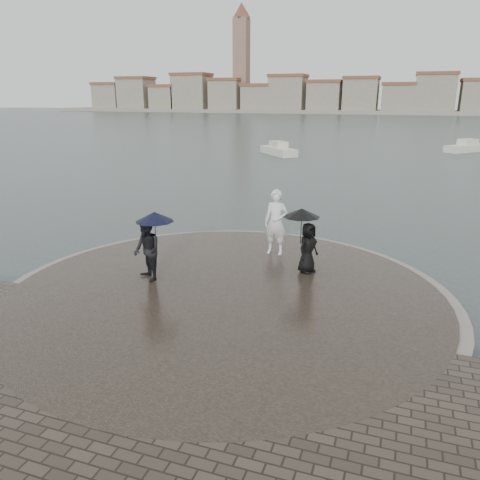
% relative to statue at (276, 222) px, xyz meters
% --- Properties ---
extents(ground, '(400.00, 400.00, 0.00)m').
position_rel_statue_xyz_m(ground, '(-0.47, -7.08, -1.46)').
color(ground, '#2B3835').
rests_on(ground, ground).
extents(kerb_ring, '(12.50, 12.50, 0.32)m').
position_rel_statue_xyz_m(kerb_ring, '(-0.47, -3.58, -1.30)').
color(kerb_ring, gray).
rests_on(kerb_ring, ground).
extents(quay_tip, '(11.90, 11.90, 0.36)m').
position_rel_statue_xyz_m(quay_tip, '(-0.47, -3.58, -1.28)').
color(quay_tip, '#2D261E').
rests_on(quay_tip, ground).
extents(statue, '(0.82, 0.55, 2.20)m').
position_rel_statue_xyz_m(statue, '(0.00, 0.00, 0.00)').
color(statue, white).
rests_on(statue, quay_tip).
extents(visitor_left, '(1.36, 1.19, 2.04)m').
position_rel_statue_xyz_m(visitor_left, '(-2.80, -3.54, 0.04)').
color(visitor_left, black).
rests_on(visitor_left, quay_tip).
extents(visitor_right, '(1.19, 1.11, 1.95)m').
position_rel_statue_xyz_m(visitor_right, '(1.29, -1.35, 0.05)').
color(visitor_right, black).
rests_on(visitor_right, quay_tip).
extents(far_skyline, '(260.00, 20.00, 37.00)m').
position_rel_statue_xyz_m(far_skyline, '(-6.77, 153.63, 4.15)').
color(far_skyline, gray).
rests_on(far_skyline, ground).
extents(boats, '(32.38, 14.34, 1.50)m').
position_rel_statue_xyz_m(boats, '(7.40, 35.26, -1.08)').
color(boats, silver).
rests_on(boats, ground).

